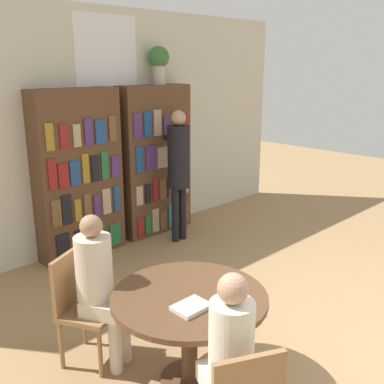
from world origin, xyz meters
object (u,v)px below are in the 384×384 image
Objects in this scene: bookshelf_left at (79,175)px; bookshelf_right at (155,161)px; reading_table at (189,311)px; seated_reader_right at (228,357)px; librarian_standing at (178,163)px; chair_left_side at (81,302)px; flower_vase at (159,61)px; seated_reader_left at (99,281)px.

bookshelf_right is at bearing 0.00° from bookshelf_left.
seated_reader_right is (-0.32, -0.65, 0.11)m from reading_table.
librarian_standing is (1.87, 2.15, 0.48)m from reading_table.
librarian_standing is at bearing 49.08° from reading_table.
chair_left_side is 0.73× the size of seated_reader_right.
reading_table is (-1.88, -2.65, -0.43)m from bookshelf_right.
librarian_standing reaches higher than reading_table.
librarian_standing is at bearing -103.71° from flower_vase.
seated_reader_right reaches higher than reading_table.
reading_table is 0.91m from chair_left_side.
chair_left_side is 2.72m from librarian_standing.
seated_reader_left is (0.08, -0.16, 0.21)m from chair_left_side.
flower_vase is at bearing 0.21° from bookshelf_left.
reading_table is (-1.99, -2.66, -1.75)m from flower_vase.
librarian_standing is at bearing -173.49° from seated_reader_left.
bookshelf_right reaches higher than seated_reader_right.
reading_table is at bearing 90.00° from seated_reader_left.
bookshelf_right is (1.19, 0.00, 0.00)m from bookshelf_left.
bookshelf_right reaches higher than chair_left_side.
bookshelf_right is at bearing -177.52° from flower_vase.
bookshelf_left reaches higher than seated_reader_left.
bookshelf_right is at bearing -165.71° from seated_reader_left.
bookshelf_left is 2.28m from seated_reader_left.
bookshelf_left is 1.65× the size of seated_reader_left.
flower_vase is 4.35m from seated_reader_right.
bookshelf_left is 1.00× the size of bookshelf_right.
reading_table is at bearing 90.00° from chair_left_side.
bookshelf_left reaches higher than reading_table.
librarian_standing is at bearing -23.03° from bookshelf_left.
flower_vase is at bearing 53.19° from reading_table.
seated_reader_left is 2.70m from librarian_standing.
seated_reader_right is at bearing -124.90° from flower_vase.
seated_reader_left reaches higher than reading_table.
flower_vase is 1.38m from librarian_standing.
seated_reader_left is at bearing 90.00° from chair_left_side.
bookshelf_right is 3.98m from seated_reader_right.
seated_reader_right is at bearing -127.94° from librarian_standing.
seated_reader_right reaches higher than seated_reader_left.
seated_reader_left reaches higher than chair_left_side.
seated_reader_right is (-2.31, -3.30, -1.64)m from flower_vase.
flower_vase is 0.28× the size of librarian_standing.
seated_reader_right is (0.02, -1.29, -0.01)m from seated_reader_left.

